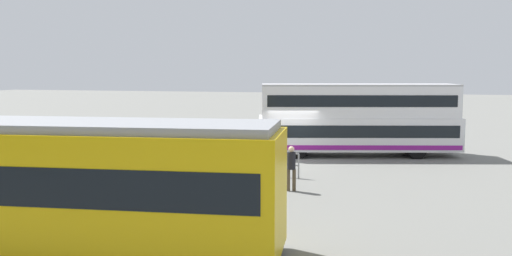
% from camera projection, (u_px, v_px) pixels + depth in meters
% --- Properties ---
extents(ground_plane, '(160.00, 160.00, 0.00)m').
position_uv_depth(ground_plane, '(293.00, 160.00, 27.75)').
color(ground_plane, slate).
extents(double_decker_bus, '(10.82, 5.00, 3.82)m').
position_uv_depth(double_decker_bus, '(358.00, 119.00, 28.92)').
color(double_decker_bus, white).
rests_on(double_decker_bus, ground).
extents(pedestrian_near_railing, '(0.36, 0.33, 1.70)m').
position_uv_depth(pedestrian_near_railing, '(204.00, 146.00, 25.61)').
color(pedestrian_near_railing, '#33384C').
rests_on(pedestrian_near_railing, ground).
extents(pedestrian_crossing, '(0.40, 0.40, 1.71)m').
position_uv_depth(pedestrian_crossing, '(291.00, 165.00, 20.47)').
color(pedestrian_crossing, '#4C3F2D').
rests_on(pedestrian_crossing, ground).
extents(pedestrian_railing, '(7.50, 1.13, 1.08)m').
position_uv_depth(pedestrian_railing, '(219.00, 156.00, 24.34)').
color(pedestrian_railing, gray).
rests_on(pedestrian_railing, ground).
extents(info_sign, '(1.01, 0.12, 2.36)m').
position_uv_depth(info_sign, '(134.00, 136.00, 24.24)').
color(info_sign, slate).
rests_on(info_sign, ground).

